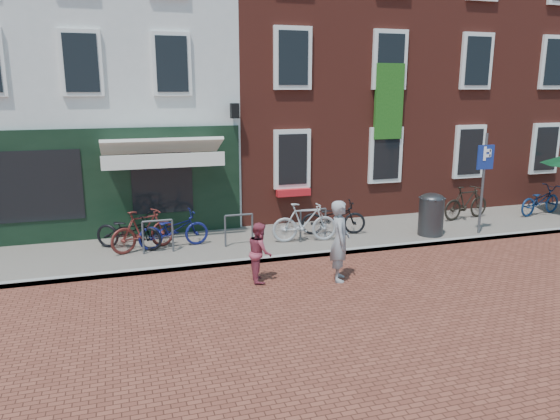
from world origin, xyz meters
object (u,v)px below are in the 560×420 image
object	(u,v)px
bicycle_5	(466,203)
bicycle_6	(540,200)
bicycle_4	(333,218)
boy	(260,252)
bicycle_3	(305,222)
bicycle_0	(129,231)
bicycle_2	(174,229)
litter_bin	(431,212)
parking_sign	(484,171)
woman	(340,241)
bicycle_1	(143,230)

from	to	relation	value
bicycle_5	bicycle_6	xyz separation A→B (m)	(2.58, -0.21, -0.05)
bicycle_4	bicycle_6	distance (m)	7.08
boy	bicycle_3	size ratio (longest dim) A/B	0.75
bicycle_0	bicycle_2	distance (m)	1.09
litter_bin	boy	xyz separation A→B (m)	(-5.27, -1.73, -0.10)
bicycle_4	bicycle_6	world-z (taller)	same
parking_sign	bicycle_5	distance (m)	2.00
bicycle_4	woman	bearing A→B (deg)	172.26
bicycle_3	woman	bearing A→B (deg)	-175.44
bicycle_1	bicycle_3	xyz separation A→B (m)	(4.03, -0.46, 0.00)
woman	bicycle_6	xyz separation A→B (m)	(8.23, 3.19, -0.31)
boy	bicycle_4	xyz separation A→B (m)	(2.78, 2.59, -0.07)
litter_bin	bicycle_5	xyz separation A→B (m)	(2.01, 1.22, -0.12)
bicycle_0	bicycle_1	bearing A→B (deg)	-90.70
woman	bicycle_2	distance (m)	4.42
woman	bicycle_6	bearing A→B (deg)	-47.94
bicycle_2	bicycle_5	size ratio (longest dim) A/B	1.03
parking_sign	bicycle_3	xyz separation A→B (m)	(-4.87, 0.67, -1.22)
parking_sign	bicycle_3	size ratio (longest dim) A/B	1.61
parking_sign	bicycle_6	bearing A→B (deg)	21.37
woman	bicycle_1	world-z (taller)	woman
bicycle_0	bicycle_5	world-z (taller)	bicycle_5
bicycle_2	bicycle_5	distance (m)	8.80
bicycle_2	bicycle_5	xyz separation A→B (m)	(8.79, 0.30, 0.05)
bicycle_3	bicycle_6	xyz separation A→B (m)	(8.07, 0.58, -0.05)
boy	bicycle_3	xyz separation A→B (m)	(1.79, 2.16, -0.02)
bicycle_0	bicycle_5	xyz separation A→B (m)	(9.87, 0.12, 0.05)
parking_sign	bicycle_1	world-z (taller)	parking_sign
litter_bin	bicycle_1	xyz separation A→B (m)	(-7.51, 0.89, -0.12)
parking_sign	boy	bearing A→B (deg)	-167.42
bicycle_5	bicycle_4	bearing A→B (deg)	85.47
bicycle_6	bicycle_2	bearing A→B (deg)	78.79
woman	boy	xyz separation A→B (m)	(-1.63, 0.45, -0.23)
parking_sign	bicycle_3	distance (m)	5.06
boy	bicycle_0	size ratio (longest dim) A/B	0.72
woman	bicycle_3	bearing A→B (deg)	17.38
litter_bin	bicycle_0	world-z (taller)	litter_bin
litter_bin	boy	size ratio (longest dim) A/B	0.96
parking_sign	bicycle_3	bearing A→B (deg)	172.14
bicycle_0	bicycle_6	xyz separation A→B (m)	(12.45, -0.09, 0.00)
bicycle_4	bicycle_5	size ratio (longest dim) A/B	1.03
parking_sign	bicycle_2	size ratio (longest dim) A/B	1.56
bicycle_2	bicycle_6	distance (m)	11.37
bicycle_1	bicycle_4	xyz separation A→B (m)	(5.02, -0.03, -0.05)
bicycle_3	bicycle_6	world-z (taller)	bicycle_3
bicycle_1	bicycle_4	world-z (taller)	bicycle_1
bicycle_2	bicycle_4	bearing A→B (deg)	-97.92
parking_sign	woman	size ratio (longest dim) A/B	1.58
parking_sign	woman	bearing A→B (deg)	-158.91
woman	bicycle_5	world-z (taller)	woman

